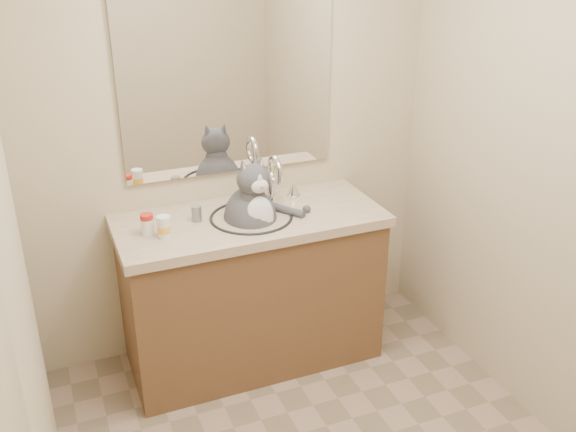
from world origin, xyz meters
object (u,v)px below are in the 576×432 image
object	(u,v)px
pill_bottle_redcap	(147,224)
pill_bottle_orange	(164,227)
grey_canister	(197,214)
cat	(252,216)

from	to	relation	value
pill_bottle_redcap	pill_bottle_orange	size ratio (longest dim) A/B	0.98
pill_bottle_redcap	grey_canister	distance (m)	0.26
cat	pill_bottle_orange	distance (m)	0.45
grey_canister	cat	bearing A→B (deg)	-15.36
cat	pill_bottle_redcap	xyz separation A→B (m)	(-0.51, 0.01, 0.04)
cat	pill_bottle_redcap	world-z (taller)	cat
cat	grey_canister	xyz separation A→B (m)	(-0.26, 0.07, 0.03)
cat	grey_canister	size ratio (longest dim) A/B	6.68
cat	pill_bottle_orange	xyz separation A→B (m)	(-0.45, -0.05, 0.04)
pill_bottle_orange	grey_canister	bearing A→B (deg)	32.48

